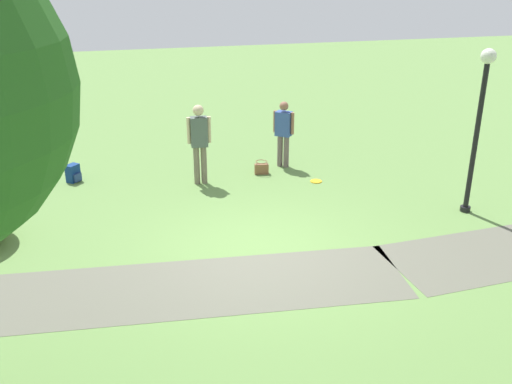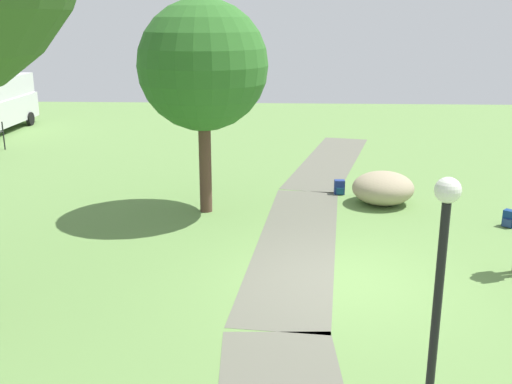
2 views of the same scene
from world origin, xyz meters
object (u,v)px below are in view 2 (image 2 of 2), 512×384
(backpack_by_boulder, at_px, (339,187))
(young_tree_near_path, at_px, (203,66))
(lamp_post, at_px, (439,283))
(lawn_boulder, at_px, (383,188))
(spare_backpack_on_lawn, at_px, (509,219))

(backpack_by_boulder, bearing_deg, young_tree_near_path, 115.70)
(lamp_post, bearing_deg, backpack_by_boulder, 0.83)
(lawn_boulder, height_order, backpack_by_boulder, lawn_boulder)
(young_tree_near_path, relative_size, spare_backpack_on_lawn, 13.05)
(lamp_post, height_order, spare_backpack_on_lawn, lamp_post)
(lamp_post, relative_size, spare_backpack_on_lawn, 7.96)
(lamp_post, distance_m, backpack_by_boulder, 10.29)
(young_tree_near_path, bearing_deg, backpack_by_boulder, -64.30)
(young_tree_near_path, distance_m, lawn_boulder, 5.66)
(lawn_boulder, relative_size, spare_backpack_on_lawn, 5.38)
(young_tree_near_path, height_order, spare_backpack_on_lawn, young_tree_near_path)
(lamp_post, xyz_separation_m, lawn_boulder, (9.29, -0.91, -1.55))
(lamp_post, relative_size, lawn_boulder, 1.48)
(lamp_post, height_order, backpack_by_boulder, lamp_post)
(young_tree_near_path, height_order, lamp_post, young_tree_near_path)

